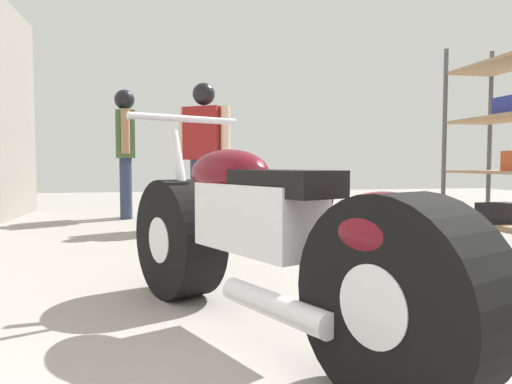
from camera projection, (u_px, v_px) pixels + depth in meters
ground_plane at (236, 252)px, 3.99m from camera, size 18.27×18.27×0.00m
motorcycle_maroon_cruiser at (262, 242)px, 2.01m from camera, size 1.12×2.06×1.00m
motorcycle_black_naked at (267, 190)px, 6.56m from camera, size 1.63×1.36×0.91m
mechanic_in_blue at (125, 142)px, 6.47m from camera, size 0.29×0.69×1.75m
mechanic_with_helmet at (204, 141)px, 5.52m from camera, size 0.61×0.45×1.68m
red_toolbox at (432, 243)px, 3.85m from camera, size 0.38×0.26×0.20m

